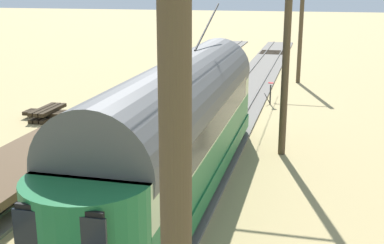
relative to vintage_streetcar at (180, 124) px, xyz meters
The scene contains 9 objects.
ground_plane 5.34m from the vintage_streetcar, 57.90° to the right, with size 220.00×220.00×0.00m, color tan.
track_streetcar_siding 4.93m from the vintage_streetcar, 90.00° to the right, with size 2.80×80.00×0.18m.
track_adjacent_siding 7.13m from the vintage_streetcar, 40.63° to the right, with size 2.80×80.00×0.18m.
vintage_streetcar is the anchor object (origin of this frame).
flatcar_adjacent 5.38m from the vintage_streetcar, ahead, with size 2.80×12.36×1.60m.
catenary_pole_foreground 20.30m from the vintage_streetcar, 98.14° to the right, with size 3.17×0.28×7.72m.
catenary_pole_mid_near 5.65m from the vintage_streetcar, 122.33° to the right, with size 3.17×0.28×7.72m.
switch_stand 13.25m from the vintage_streetcar, 97.37° to the right, with size 0.50×0.30×1.24m.
spare_tie_stack 11.63m from the vintage_streetcar, 39.47° to the right, with size 2.40×2.40×0.54m.
Camera 1 is at (-6.62, 18.96, 6.53)m, focal length 47.35 mm.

